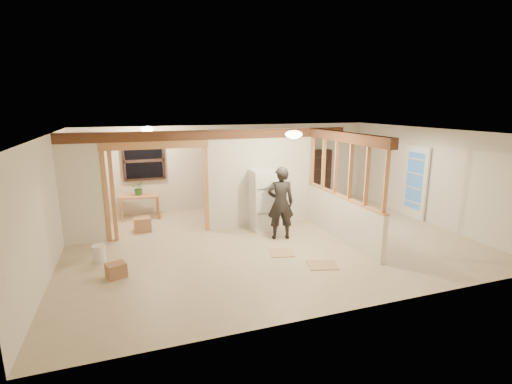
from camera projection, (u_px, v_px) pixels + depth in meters
name	position (u px, v px, depth m)	size (l,w,h in m)	color
floor	(271.00, 240.00, 8.65)	(9.00, 6.50, 0.01)	beige
ceiling	(272.00, 132.00, 8.08)	(9.00, 6.50, 0.01)	white
wall_back	(233.00, 166.00, 11.36)	(9.00, 0.01, 2.50)	silver
wall_front	(352.00, 234.00, 5.38)	(9.00, 0.01, 2.50)	silver
wall_left	(48.00, 205.00, 6.94)	(0.01, 6.50, 2.50)	silver
wall_right	(430.00, 176.00, 9.79)	(0.01, 6.50, 2.50)	silver
partition_left_stub	(81.00, 190.00, 8.19)	(0.90, 0.12, 2.50)	silver
partition_center	(261.00, 178.00, 9.54)	(2.80, 0.12, 2.50)	silver
doorway_frame	(158.00, 191.00, 8.75)	(2.46, 0.14, 2.20)	tan
header_beam_back	(215.00, 135.00, 8.90)	(7.00, 0.18, 0.22)	brown
header_beam_right	(345.00, 137.00, 8.25)	(0.18, 3.30, 0.22)	brown
pony_wall	(341.00, 218.00, 8.68)	(0.12, 3.20, 1.00)	silver
stud_partition	(343.00, 169.00, 8.41)	(0.14, 3.20, 1.32)	tan
window_back	(144.00, 161.00, 10.39)	(1.12, 0.10, 1.10)	black
french_door	(415.00, 182.00, 10.19)	(0.12, 0.86, 2.00)	white
ceiling_dome_main	(294.00, 134.00, 7.72)	(0.36, 0.36, 0.16)	#FFEABF
ceiling_dome_util	(147.00, 129.00, 9.41)	(0.32, 0.32, 0.14)	#FFEABF
hanging_bulb	(171.00, 143.00, 8.99)	(0.07, 0.07, 0.07)	#FFD88C
refrigerator	(264.00, 200.00, 9.29)	(0.62, 0.61, 1.51)	white
woman	(281.00, 203.00, 8.59)	(0.63, 0.41, 1.72)	#292727
work_table	(140.00, 207.00, 10.27)	(1.04, 0.52, 0.66)	tan
potted_plant	(139.00, 188.00, 10.18)	(0.34, 0.30, 0.38)	#3F7232
shop_vac	(82.00, 221.00, 9.03)	(0.47, 0.47, 0.62)	#930709
bookshelf	(318.00, 175.00, 12.16)	(0.83, 0.28, 1.66)	black
bucket	(99.00, 253.00, 7.44)	(0.27, 0.27, 0.34)	silver
box_util_a	(143.00, 224.00, 9.25)	(0.40, 0.34, 0.34)	#A57250
box_util_b	(92.00, 230.00, 8.88)	(0.34, 0.34, 0.32)	#A57250
box_front	(116.00, 270.00, 6.75)	(0.33, 0.27, 0.27)	#A57250
floor_panel_near	(282.00, 253.00, 7.89)	(0.49, 0.49, 0.02)	tan
floor_panel_far	(322.00, 265.00, 7.27)	(0.56, 0.45, 0.02)	tan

